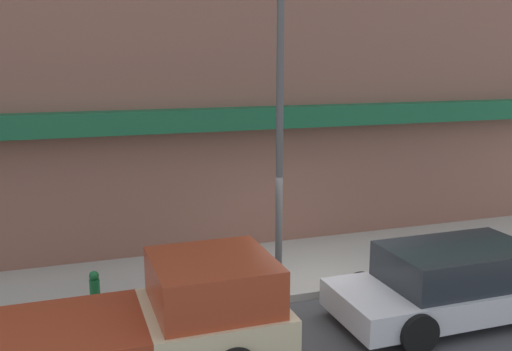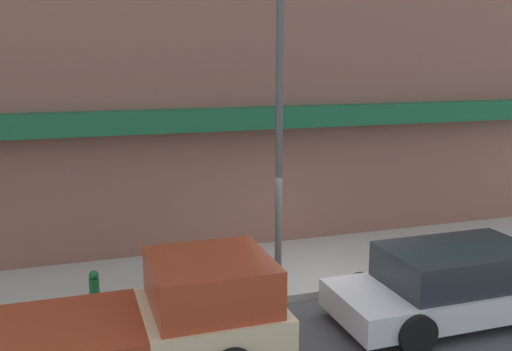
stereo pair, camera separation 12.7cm
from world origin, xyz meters
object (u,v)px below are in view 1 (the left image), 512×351
street_lamp (280,97)px  parked_car (457,282)px  pickup_truck (134,327)px  fire_hydrant (95,289)px

street_lamp → parked_car: bearing=-34.4°
pickup_truck → parked_car: (5.95, -0.00, -0.07)m
parked_car → fire_hydrant: parked_car is taller
pickup_truck → street_lamp: bearing=31.7°
pickup_truck → street_lamp: 4.95m
pickup_truck → fire_hydrant: pickup_truck is taller
fire_hydrant → street_lamp: 5.06m
parked_car → street_lamp: 4.81m
street_lamp → pickup_truck: bearing=-148.2°
pickup_truck → parked_car: 5.95m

